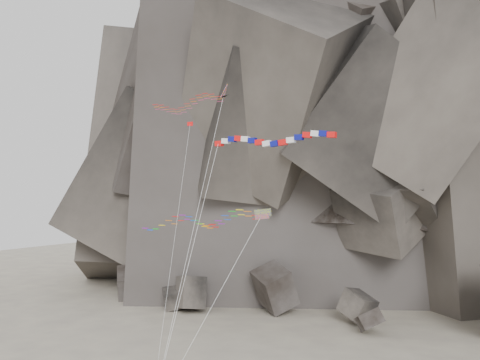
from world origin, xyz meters
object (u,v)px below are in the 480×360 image
at_px(banner_kite, 271,141).
at_px(parafoil_kite, 195,220).
at_px(delta_kite, 184,104).
at_px(pennant_kite, 183,175).

distance_m(banner_kite, parafoil_kite, 11.62).
xyz_separation_m(banner_kite, parafoil_kite, (-8.91, 3.19, -6.75)).
distance_m(delta_kite, parafoil_kite, 12.59).
relative_size(delta_kite, banner_kite, 1.28).
distance_m(banner_kite, pennant_kite, 9.52).
bearing_deg(delta_kite, banner_kite, -40.91).
xyz_separation_m(parafoil_kite, pennant_kite, (-0.18, -1.91, 4.21)).
bearing_deg(banner_kite, pennant_kite, 177.32).
bearing_deg(pennant_kite, delta_kite, 120.88).
bearing_deg(parafoil_kite, delta_kite, 114.66).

